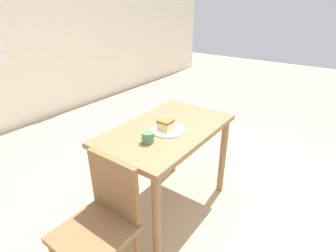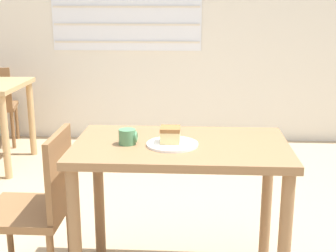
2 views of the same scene
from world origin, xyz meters
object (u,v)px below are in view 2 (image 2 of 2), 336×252
Objects in this scene: chair_near_window at (38,204)px; cake_slice at (170,135)px; dining_table_near at (181,167)px; coffee_mug at (128,137)px; plate at (172,144)px.

cake_slice is (0.68, 0.02, 0.38)m from chair_near_window.
cake_slice is at bearing 91.63° from chair_near_window.
cake_slice reaches higher than dining_table_near.
cake_slice is at bearing 1.64° from coffee_mug.
chair_near_window reaches higher than plate.
chair_near_window reaches higher than dining_table_near.
plate is 0.22m from coffee_mug.
dining_table_near is 11.62× the size of coffee_mug.
dining_table_near is 10.73× the size of cake_slice.
dining_table_near is at bearing 93.68° from chair_near_window.
plate is 2.75× the size of coffee_mug.
chair_near_window is 0.77m from plate.
dining_table_near is 0.76m from chair_near_window.
chair_near_window is 8.34× the size of cake_slice.
dining_table_near is 1.29× the size of chair_near_window.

